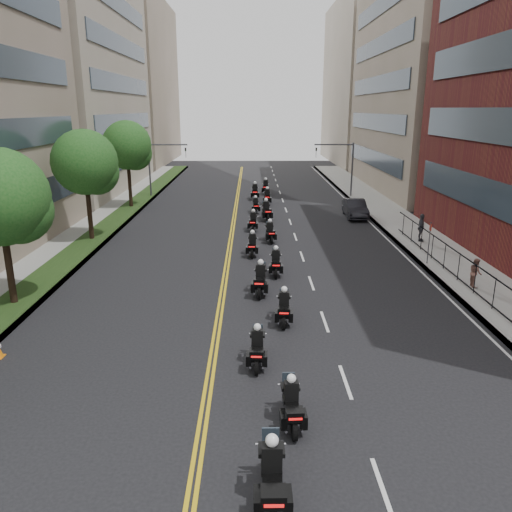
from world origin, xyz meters
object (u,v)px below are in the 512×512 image
Objects in this scene: motorcycle_13 at (266,188)px; motorcycle_12 at (255,192)px; pedestrian_b at (476,272)px; motorcycle_8 at (253,222)px; motorcycle_10 at (256,206)px; motorcycle_4 at (260,281)px; motorcycle_0 at (272,479)px; motorcycle_2 at (257,349)px; motorcycle_1 at (291,406)px; motorcycle_7 at (270,233)px; motorcycle_6 at (252,246)px; motorcycle_9 at (266,212)px; motorcycle_5 at (276,263)px; motorcycle_3 at (284,309)px; parked_sedan at (355,208)px; motorcycle_11 at (267,197)px; pedestrian_c at (421,228)px.

motorcycle_12 is at bearing -106.63° from motorcycle_13.
motorcycle_13 reaches higher than pedestrian_b.
motorcycle_8 reaches higher than motorcycle_10.
pedestrian_b is (11.03, 0.60, 0.19)m from motorcycle_4.
motorcycle_2 is at bearing 92.18° from motorcycle_0.
motorcycle_7 reaches higher than motorcycle_1.
motorcycle_6 reaches higher than motorcycle_10.
motorcycle_2 is 34.34m from motorcycle_12.
motorcycle_12 is 28.72m from pedestrian_b.
motorcycle_2 is at bearing -90.23° from motorcycle_12.
motorcycle_7 is (0.86, 10.23, -0.07)m from motorcycle_4.
motorcycle_2 is 0.86× the size of motorcycle_12.
motorcycle_10 is at bearing 91.58° from motorcycle_8.
motorcycle_4 is 1.08× the size of motorcycle_8.
motorcycle_1 reaches higher than motorcycle_10.
motorcycle_8 is 6.67m from motorcycle_10.
motorcycle_6 is 13.00m from pedestrian_b.
motorcycle_9 reaches higher than motorcycle_8.
motorcycle_12 is at bearing 92.23° from motorcycle_2.
motorcycle_5 reaches higher than motorcycle_1.
motorcycle_3 reaches higher than motorcycle_2.
motorcycle_2 is 3.93m from motorcycle_3.
motorcycle_1 is 24.41m from motorcycle_8.
parked_sedan is at bearing -45.95° from motorcycle_12.
motorcycle_11 is at bearing 92.39° from motorcycle_4.
motorcycle_4 is 0.97× the size of motorcycle_12.
motorcycle_12 is at bearing 95.12° from motorcycle_4.
motorcycle_5 is at bearing 86.43° from motorcycle_1.
motorcycle_8 is (-0.31, 27.48, -0.07)m from motorcycle_0.
motorcycle_10 is at bearing -89.86° from motorcycle_12.
motorcycle_8 reaches higher than motorcycle_2.
motorcycle_2 is 24.46m from motorcycle_9.
motorcycle_1 is 7.33m from motorcycle_3.
motorcycle_5 is at bearing -89.07° from motorcycle_11.
motorcycle_13 reaches higher than motorcycle_11.
motorcycle_9 is 0.54× the size of parked_sedan.
motorcycle_4 is 17.22m from motorcycle_9.
motorcycle_11 is 25.74m from pedestrian_b.
motorcycle_10 is 15.40m from pedestrian_c.
pedestrian_b is (2.60, -17.70, 0.13)m from parked_sedan.
motorcycle_3 is at bearing 118.92° from pedestrian_b.
pedestrian_c is (10.09, -20.72, 0.40)m from motorcycle_13.
motorcycle_8 reaches higher than motorcycle_3.
motorcycle_4 is at bearing -105.12° from motorcycle_5.
motorcycle_11 reaches higher than motorcycle_6.
motorcycle_2 is at bearing -86.16° from motorcycle_8.
motorcycle_1 is 15.40m from pedestrian_b.
motorcycle_5 is 17.25m from motorcycle_10.
motorcycle_5 is at bearing 83.36° from pedestrian_b.
parked_sedan is (8.80, 11.46, 0.12)m from motorcycle_6.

